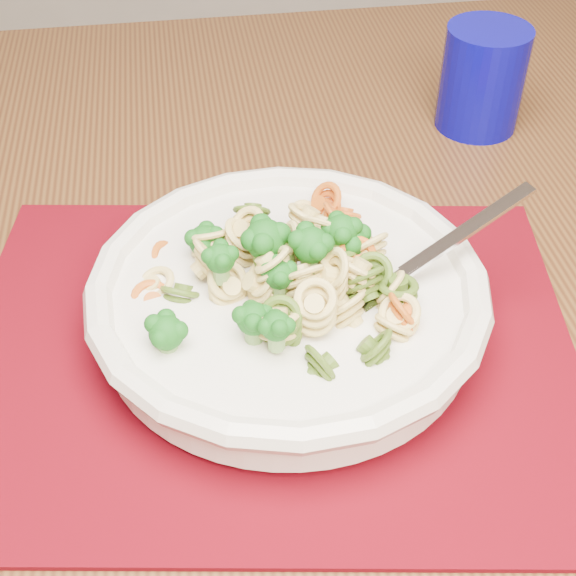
{
  "coord_description": "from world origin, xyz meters",
  "views": [
    {
      "loc": [
        -0.25,
        0.21,
        1.13
      ],
      "look_at": [
        -0.23,
        0.62,
        0.76
      ],
      "focal_mm": 50.0,
      "sensor_mm": 36.0,
      "label": 1
    }
  ],
  "objects": [
    {
      "name": "fork",
      "position": [
        -0.17,
        0.61,
        0.77
      ],
      "size": [
        0.18,
        0.1,
        0.08
      ],
      "primitive_type": null,
      "rotation": [
        0.0,
        -0.35,
        0.43
      ],
      "color": "silver",
      "rests_on": "pasta_bowl"
    },
    {
      "name": "placemat",
      "position": [
        -0.24,
        0.61,
        0.72
      ],
      "size": [
        0.45,
        0.36,
        0.0
      ],
      "primitive_type": "cube",
      "rotation": [
        0.0,
        0.0,
        -0.06
      ],
      "color": "#56030E",
      "rests_on": "dining_table"
    },
    {
      "name": "tumbler",
      "position": [
        -0.02,
        0.91,
        0.77
      ],
      "size": [
        0.08,
        0.08,
        0.1
      ],
      "primitive_type": "cylinder",
      "color": "#060570",
      "rests_on": "dining_table"
    },
    {
      "name": "pasta_broccoli_heap",
      "position": [
        -0.23,
        0.62,
        0.77
      ],
      "size": [
        0.24,
        0.24,
        0.06
      ],
      "primitive_type": null,
      "color": "tan",
      "rests_on": "pasta_bowl"
    },
    {
      "name": "pasta_bowl",
      "position": [
        -0.23,
        0.62,
        0.75
      ],
      "size": [
        0.28,
        0.28,
        0.05
      ],
      "color": "white",
      "rests_on": "placemat"
    },
    {
      "name": "dining_table",
      "position": [
        -0.3,
        0.75,
        0.62
      ],
      "size": [
        1.38,
        0.96,
        0.72
      ],
      "rotation": [
        0.0,
        0.0,
        0.09
      ],
      "color": "#583718",
      "rests_on": "ground"
    }
  ]
}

